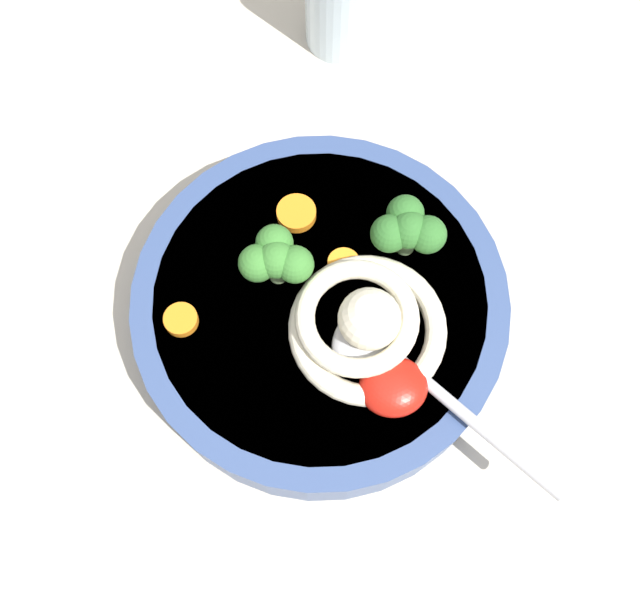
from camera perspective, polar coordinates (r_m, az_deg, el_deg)
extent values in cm
cube|color=#BCB29E|center=(54.32, 1.17, -2.97)|extent=(111.25, 111.25, 3.41)
cylinder|color=#334775|center=(50.40, 0.00, -1.06)|extent=(25.66, 25.66, 5.13)
cylinder|color=#B27A33|center=(50.21, 0.00, -0.97)|extent=(22.58, 22.58, 4.72)
torus|color=beige|center=(46.58, 3.82, -2.52)|extent=(10.37, 10.37, 1.43)
torus|color=beige|center=(45.58, 2.99, -1.64)|extent=(11.11, 11.11, 1.29)
sphere|color=beige|center=(44.83, 3.97, -1.76)|extent=(4.02, 4.02, 4.02)
ellipsoid|color=#B7B7BC|center=(46.35, 4.13, -3.11)|extent=(7.42, 7.24, 1.60)
cylinder|color=#B7B7BC|center=(45.80, 11.34, -9.05)|extent=(10.31, 11.96, 0.80)
ellipsoid|color=#B2190F|center=(45.34, 5.88, -7.14)|extent=(4.38, 3.94, 1.97)
cylinder|color=#7A9E60|center=(49.18, 6.85, 4.33)|extent=(1.30, 1.30, 1.40)
sphere|color=#2D6628|center=(47.41, 7.12, 5.36)|extent=(2.56, 2.56, 2.56)
sphere|color=#2D6628|center=(47.40, 5.57, 5.06)|extent=(2.56, 2.56, 2.56)
sphere|color=#2D6628|center=(47.55, 8.58, 4.94)|extent=(2.56, 2.56, 2.56)
sphere|color=#2D6628|center=(48.13, 6.83, 6.61)|extent=(2.56, 2.56, 2.56)
cylinder|color=#7A9E60|center=(48.04, -3.37, 2.06)|extent=(1.28, 1.28, 1.38)
sphere|color=#38752D|center=(46.26, -3.50, 3.02)|extent=(2.52, 2.52, 2.52)
sphere|color=#38752D|center=(46.50, -5.03, 2.71)|extent=(2.52, 2.52, 2.52)
sphere|color=#38752D|center=(46.19, -2.02, 2.62)|extent=(2.52, 2.52, 2.52)
sphere|color=#38752D|center=(46.96, -3.66, 4.31)|extent=(2.52, 2.52, 2.52)
cylinder|color=orange|center=(47.81, -11.01, -2.24)|extent=(2.25, 2.25, 0.71)
cylinder|color=orange|center=(50.25, -1.90, 6.70)|extent=(2.77, 2.77, 0.73)
cylinder|color=orange|center=(48.70, 1.90, 2.69)|extent=(2.20, 2.20, 0.50)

